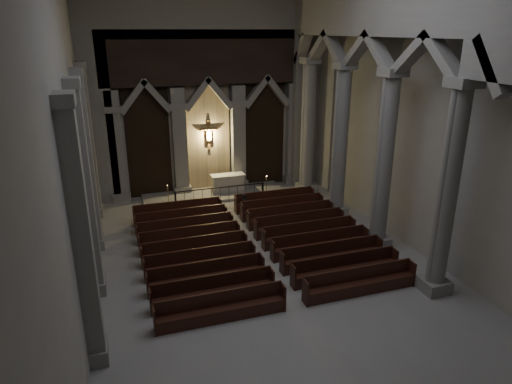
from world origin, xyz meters
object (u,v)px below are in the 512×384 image
candle_stand_left (168,200)px  candle_stand_right (266,193)px  altar (228,182)px  worshipper (245,204)px  altar_rail (220,192)px  pews (254,244)px

candle_stand_left → candle_stand_right: size_ratio=0.83×
altar → worshipper: 3.51m
candle_stand_right → worshipper: bearing=-136.9°
altar_rail → worshipper: 2.08m
altar → pews: size_ratio=0.20×
altar → worshipper: bearing=-89.6°
altar → worshipper: size_ratio=1.85×
altar → candle_stand_left: (-3.78, -0.96, -0.34)m
candle_stand_right → worshipper: 2.53m
candle_stand_left → altar_rail: bearing=-13.4°
candle_stand_left → pews: (2.88, -6.99, 0.00)m
altar → worshipper: (0.02, -3.51, -0.12)m
altar_rail → pews: 6.31m
altar → candle_stand_left: candle_stand_left is taller
altar_rail → worshipper: (0.91, -1.87, -0.13)m
candle_stand_right → pews: candle_stand_right is taller
altar_rail → candle_stand_left: size_ratio=4.29×
altar → candle_stand_left: size_ratio=1.67×
altar_rail → candle_stand_left: (-2.88, 0.69, -0.35)m
candle_stand_right → worshipper: candle_stand_right is taller
candle_stand_left → worshipper: (3.80, -2.55, 0.22)m
worshipper → candle_stand_right: bearing=18.6°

